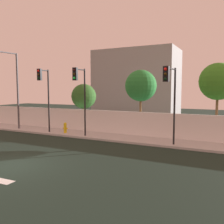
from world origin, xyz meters
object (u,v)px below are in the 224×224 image
(traffic_light_center, at_px, (170,89))
(roadside_tree_leftmost, at_px, (84,96))
(traffic_light_left, at_px, (44,87))
(roadside_tree_midleft, at_px, (141,86))
(street_lamp_curbside, at_px, (14,84))
(fire_hydrant, at_px, (65,127))
(roadside_tree_midright, at_px, (218,82))
(traffic_light_right, at_px, (80,87))

(traffic_light_center, distance_m, roadside_tree_leftmost, 10.01)
(traffic_light_left, xyz_separation_m, roadside_tree_midleft, (6.69, 4.04, 0.11))
(street_lamp_curbside, bearing_deg, roadside_tree_midleft, 19.16)
(street_lamp_curbside, xyz_separation_m, roadside_tree_midleft, (10.45, 3.63, -0.20))
(fire_hydrant, xyz_separation_m, roadside_tree_midright, (11.06, 3.27, 3.61))
(street_lamp_curbside, distance_m, fire_hydrant, 6.31)
(fire_hydrant, bearing_deg, roadside_tree_midright, 16.49)
(roadside_tree_midleft, bearing_deg, traffic_light_center, -51.04)
(street_lamp_curbside, bearing_deg, roadside_tree_leftmost, 36.71)
(roadside_tree_leftmost, height_order, roadside_tree_midright, roadside_tree_midright)
(fire_hydrant, height_order, roadside_tree_midleft, roadside_tree_midleft)
(traffic_light_left, relative_size, street_lamp_curbside, 0.77)
(roadside_tree_midright, bearing_deg, roadside_tree_midleft, -180.00)
(traffic_light_center, height_order, roadside_tree_midleft, roadside_tree_midleft)
(traffic_light_right, bearing_deg, roadside_tree_midleft, 52.55)
(traffic_light_right, relative_size, roadside_tree_midleft, 0.96)
(street_lamp_curbside, bearing_deg, traffic_light_left, -6.14)
(traffic_light_center, height_order, roadside_tree_leftmost, traffic_light_center)
(traffic_light_right, bearing_deg, roadside_tree_leftmost, 120.13)
(traffic_light_left, relative_size, fire_hydrant, 5.98)
(traffic_light_right, height_order, roadside_tree_midright, roadside_tree_midright)
(traffic_light_right, bearing_deg, traffic_light_left, 178.25)
(traffic_light_left, relative_size, traffic_light_center, 1.05)
(roadside_tree_leftmost, distance_m, roadside_tree_midleft, 5.66)
(traffic_light_center, relative_size, street_lamp_curbside, 0.73)
(fire_hydrant, relative_size, roadside_tree_leftmost, 0.20)
(fire_hydrant, height_order, roadside_tree_midright, roadside_tree_midright)
(traffic_light_left, bearing_deg, roadside_tree_midright, 17.89)
(street_lamp_curbside, height_order, roadside_tree_leftmost, street_lamp_curbside)
(roadside_tree_leftmost, bearing_deg, traffic_light_center, -25.29)
(traffic_light_right, xyz_separation_m, roadside_tree_midright, (8.99, 4.14, 0.40))
(traffic_light_right, distance_m, roadside_tree_midleft, 5.22)
(street_lamp_curbside, relative_size, roadside_tree_leftmost, 1.60)
(traffic_light_left, xyz_separation_m, street_lamp_curbside, (-3.76, 0.40, 0.31))
(traffic_light_center, distance_m, street_lamp_curbside, 13.92)
(street_lamp_curbside, relative_size, fire_hydrant, 7.81)
(fire_hydrant, xyz_separation_m, roadside_tree_leftmost, (-0.34, 3.27, 2.41))
(roadside_tree_leftmost, bearing_deg, roadside_tree_midright, 0.00)
(traffic_light_center, relative_size, fire_hydrant, 5.68)
(traffic_light_center, bearing_deg, street_lamp_curbside, 177.39)
(fire_hydrant, distance_m, roadside_tree_leftmost, 4.08)
(traffic_light_right, height_order, roadside_tree_leftmost, traffic_light_right)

